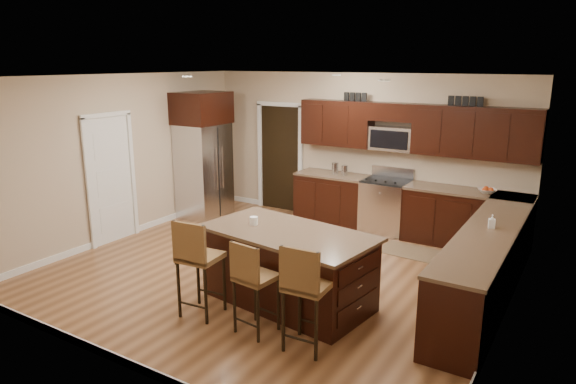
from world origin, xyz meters
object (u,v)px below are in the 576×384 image
Objects in this scene: range at (386,206)px; stool_mid at (252,277)px; refrigerator at (203,154)px; stool_left at (197,257)px; island at (288,269)px; stool_right at (305,286)px.

stool_mid is (0.04, -4.02, 0.19)m from range.
refrigerator reaches higher than stool_mid.
island is at bearing 45.41° from stool_left.
range is 1.05× the size of stool_mid.
stool_right is at bearing -5.16° from stool_left.
stool_mid is 4.61m from refrigerator.
stool_mid is 0.45× the size of refrigerator.
refrigerator is (-3.30, -0.88, 0.74)m from range.
stool_left reaches higher than range.
refrigerator is (-3.27, 2.29, 0.78)m from island.
stool_mid reaches higher than island.
stool_left reaches higher than island.
island is 2.10× the size of stool_mid.
refrigerator is (-2.57, 3.14, 0.48)m from stool_left.
stool_right is at bearing -42.04° from island.
island is (-0.03, -3.17, -0.04)m from range.
stool_right reaches higher than island.
refrigerator is at bearing 143.49° from stool_mid.
stool_right is (1.41, 0.00, -0.02)m from stool_left.
stool_left is at bearing -172.80° from stool_mid.
stool_right is (0.72, -0.85, 0.29)m from island.
stool_left is (-0.73, -4.02, 0.26)m from range.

